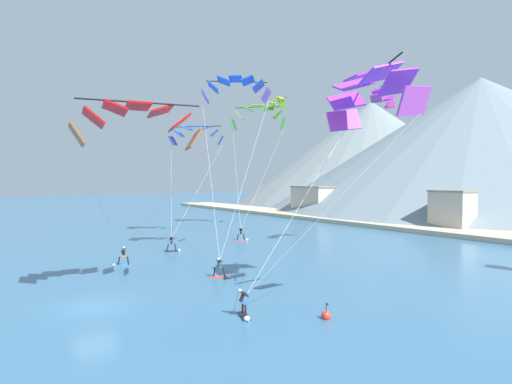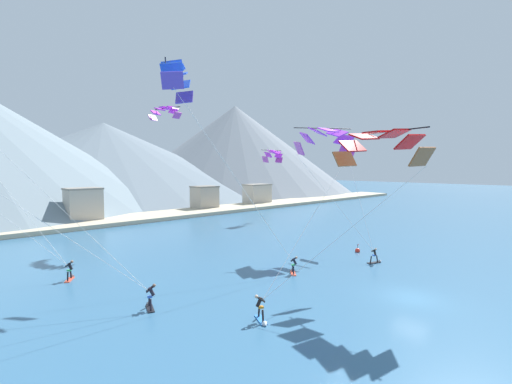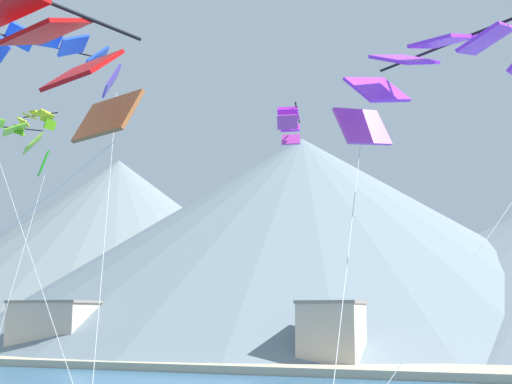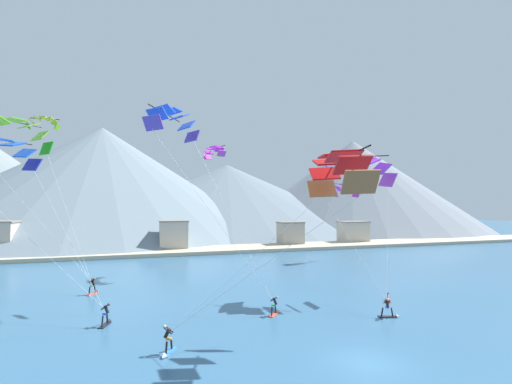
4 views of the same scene
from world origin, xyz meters
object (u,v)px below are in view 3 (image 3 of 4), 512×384
at_px(parafoil_kite_mid_center, 448,72).
at_px(parafoil_kite_distant_mid_solo, 289,121).
at_px(parafoil_kite_far_left, 47,54).
at_px(parafoil_kite_distant_high_outer, 36,119).

relative_size(parafoil_kite_mid_center, parafoil_kite_distant_mid_solo, 2.60).
bearing_deg(parafoil_kite_distant_mid_solo, parafoil_kite_far_left, -114.45).
bearing_deg(parafoil_kite_far_left, parafoil_kite_mid_center, -6.23).
bearing_deg(parafoil_kite_distant_mid_solo, parafoil_kite_distant_high_outer, 173.67).
bearing_deg(parafoil_kite_distant_high_outer, parafoil_kite_far_left, -48.52).
bearing_deg(parafoil_kite_mid_center, parafoil_kite_distant_high_outer, 150.32).
distance_m(parafoil_kite_mid_center, parafoil_kite_distant_high_outer, 40.35).
bearing_deg(parafoil_kite_distant_mid_solo, parafoil_kite_mid_center, -54.90).
xyz_separation_m(parafoil_kite_distant_high_outer, parafoil_kite_distant_mid_solo, (22.43, -2.49, -3.17)).
bearing_deg(parafoil_kite_far_left, parafoil_kite_distant_mid_solo, 65.55).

